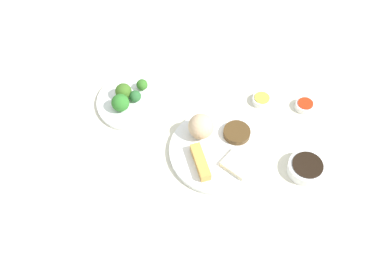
# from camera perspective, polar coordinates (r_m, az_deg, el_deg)

# --- Properties ---
(tabletop) EXTENTS (2.20, 2.20, 0.02)m
(tabletop) POSITION_cam_1_polar(r_m,az_deg,el_deg) (1.27, 3.66, -3.07)
(tabletop) COLOR beige
(tabletop) RESTS_ON ground
(main_plate) EXTENTS (0.29, 0.29, 0.02)m
(main_plate) POSITION_cam_1_polar(r_m,az_deg,el_deg) (1.25, 3.62, -3.05)
(main_plate) COLOR white
(main_plate) RESTS_ON tabletop
(rice_scoop) EXTENTS (0.08, 0.08, 0.08)m
(rice_scoop) POSITION_cam_1_polar(r_m,az_deg,el_deg) (1.24, 1.22, 0.23)
(rice_scoop) COLOR tan
(rice_scoop) RESTS_ON main_plate
(spring_roll) EXTENTS (0.12, 0.05, 0.03)m
(spring_roll) POSITION_cam_1_polar(r_m,az_deg,el_deg) (1.20, 1.14, -4.59)
(spring_roll) COLOR gold
(spring_roll) RESTS_ON main_plate
(crab_rangoon_wonton) EXTENTS (0.10, 0.10, 0.01)m
(crab_rangoon_wonton) POSITION_cam_1_polar(r_m,az_deg,el_deg) (1.21, 6.22, -4.83)
(crab_rangoon_wonton) COLOR beige
(crab_rangoon_wonton) RESTS_ON main_plate
(stir_fry_heap) EXTENTS (0.08, 0.08, 0.02)m
(stir_fry_heap) POSITION_cam_1_polar(r_m,az_deg,el_deg) (1.27, 6.04, -0.63)
(stir_fry_heap) COLOR #483217
(stir_fry_heap) RESTS_ON main_plate
(broccoli_plate) EXTENTS (0.24, 0.24, 0.01)m
(broccoli_plate) POSITION_cam_1_polar(r_m,az_deg,el_deg) (1.37, -7.78, 3.61)
(broccoli_plate) COLOR white
(broccoli_plate) RESTS_ON tabletop
(broccoli_floret_0) EXTENTS (0.04, 0.04, 0.04)m
(broccoli_floret_0) POSITION_cam_1_polar(r_m,az_deg,el_deg) (1.38, -6.73, 5.81)
(broccoli_floret_0) COLOR #316A21
(broccoli_floret_0) RESTS_ON broccoli_plate
(broccoli_floret_1) EXTENTS (0.06, 0.06, 0.06)m
(broccoli_floret_1) POSITION_cam_1_polar(r_m,az_deg,el_deg) (1.32, -9.62, 3.37)
(broccoli_floret_1) COLOR #2A6F25
(broccoli_floret_1) RESTS_ON broccoli_plate
(broccoli_floret_2) EXTENTS (0.05, 0.05, 0.05)m
(broccoli_floret_2) POSITION_cam_1_polar(r_m,az_deg,el_deg) (1.36, -9.21, 4.89)
(broccoli_floret_2) COLOR #39641F
(broccoli_floret_2) RESTS_ON broccoli_plate
(broccoli_floret_3) EXTENTS (0.04, 0.04, 0.04)m
(broccoli_floret_3) POSITION_cam_1_polar(r_m,az_deg,el_deg) (1.35, -7.64, 4.27)
(broccoli_floret_3) COLOR #275D2C
(broccoli_floret_3) RESTS_ON broccoli_plate
(soy_sauce_bowl) EXTENTS (0.11, 0.11, 0.03)m
(soy_sauce_bowl) POSITION_cam_1_polar(r_m,az_deg,el_deg) (1.25, 15.15, -5.22)
(soy_sauce_bowl) COLOR white
(soy_sauce_bowl) RESTS_ON tabletop
(soy_sauce_bowl_liquid) EXTENTS (0.09, 0.09, 0.00)m
(soy_sauce_bowl_liquid) POSITION_cam_1_polar(r_m,az_deg,el_deg) (1.23, 15.32, -4.81)
(soy_sauce_bowl_liquid) COLOR black
(soy_sauce_bowl_liquid) RESTS_ON soy_sauce_bowl
(sauce_ramekin_sweet_and_sour) EXTENTS (0.06, 0.06, 0.02)m
(sauce_ramekin_sweet_and_sour) POSITION_cam_1_polar(r_m,az_deg,el_deg) (1.39, 14.93, 2.91)
(sauce_ramekin_sweet_and_sour) COLOR white
(sauce_ramekin_sweet_and_sour) RESTS_ON tabletop
(sauce_ramekin_sweet_and_sour_liquid) EXTENTS (0.05, 0.05, 0.00)m
(sauce_ramekin_sweet_and_sour_liquid) POSITION_cam_1_polar(r_m,az_deg,el_deg) (1.38, 15.04, 3.22)
(sauce_ramekin_sweet_and_sour_liquid) COLOR red
(sauce_ramekin_sweet_and_sour_liquid) RESTS_ON sauce_ramekin_sweet_and_sour
(sauce_ramekin_hot_mustard) EXTENTS (0.06, 0.06, 0.02)m
(sauce_ramekin_hot_mustard) POSITION_cam_1_polar(r_m,az_deg,el_deg) (1.37, 9.35, 3.72)
(sauce_ramekin_hot_mustard) COLOR white
(sauce_ramekin_hot_mustard) RESTS_ON tabletop
(sauce_ramekin_hot_mustard_liquid) EXTENTS (0.05, 0.05, 0.00)m
(sauce_ramekin_hot_mustard_liquid) POSITION_cam_1_polar(r_m,az_deg,el_deg) (1.36, 9.42, 4.05)
(sauce_ramekin_hot_mustard_liquid) COLOR gold
(sauce_ramekin_hot_mustard_liquid) RESTS_ON sauce_ramekin_hot_mustard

